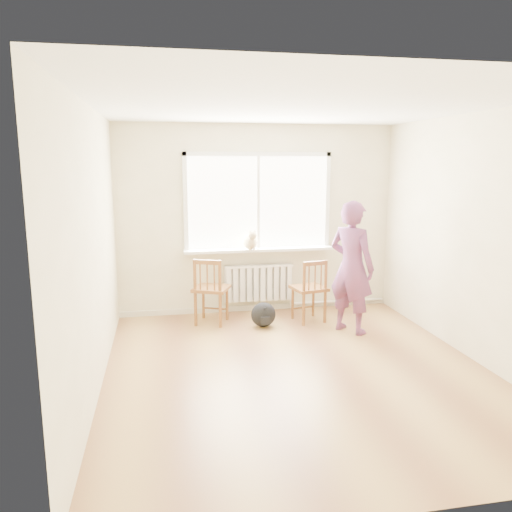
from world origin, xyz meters
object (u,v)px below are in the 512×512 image
chair_left (210,291)px  backpack (263,315)px  cat (250,241)px  chair_right (311,291)px  person (352,267)px

chair_left → backpack: 0.78m
chair_left → cat: size_ratio=2.01×
chair_right → backpack: 0.74m
backpack → chair_left: bearing=159.9°
person → backpack: person is taller
chair_right → backpack: chair_right is taller
cat → backpack: (0.07, -0.58, -0.91)m
chair_right → cat: 1.09m
chair_left → cat: cat is taller
cat → backpack: size_ratio=1.37×
chair_right → backpack: (-0.68, -0.09, -0.28)m
chair_left → backpack: size_ratio=2.75×
chair_left → chair_right: chair_left is taller
person → backpack: bearing=33.2°
chair_left → cat: bearing=-128.9°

